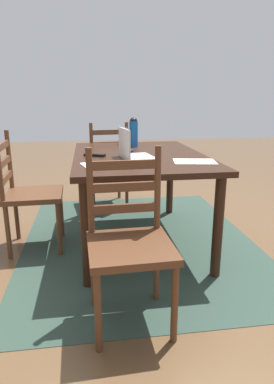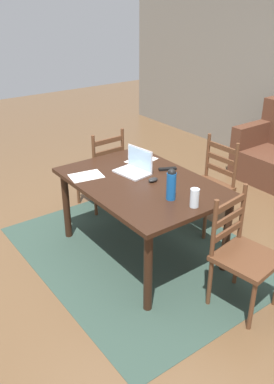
% 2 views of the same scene
% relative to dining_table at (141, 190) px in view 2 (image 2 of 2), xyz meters
% --- Properties ---
extents(ground_plane, '(14.00, 14.00, 0.00)m').
position_rel_dining_table_xyz_m(ground_plane, '(0.00, 0.00, -0.67)').
color(ground_plane, brown).
extents(area_rug, '(2.45, 1.94, 0.01)m').
position_rel_dining_table_xyz_m(area_rug, '(0.00, 0.00, -0.67)').
color(area_rug, '#2D4238').
rests_on(area_rug, ground).
extents(dining_table, '(1.50, 1.04, 0.76)m').
position_rel_dining_table_xyz_m(dining_table, '(0.00, 0.00, 0.00)').
color(dining_table, black).
rests_on(dining_table, ground).
extents(chair_far_head, '(0.45, 0.45, 0.95)m').
position_rel_dining_table_xyz_m(chair_far_head, '(-0.00, 0.89, -0.21)').
color(chair_far_head, '#56331E').
rests_on(chair_far_head, ground).
extents(chair_left_far, '(0.46, 0.46, 0.95)m').
position_rel_dining_table_xyz_m(chair_left_far, '(-1.04, 0.21, -0.21)').
color(chair_left_far, '#56331E').
rests_on(chair_left_far, ground).
extents(chair_right_far, '(0.50, 0.50, 0.95)m').
position_rel_dining_table_xyz_m(chair_right_far, '(1.04, 0.20, -0.21)').
color(chair_right_far, '#56331E').
rests_on(chair_right_far, ground).
extents(laptop, '(0.35, 0.26, 0.23)m').
position_rel_dining_table_xyz_m(laptop, '(-0.20, 0.08, 0.15)').
color(laptop, silver).
rests_on(laptop, dining_table).
extents(water_bottle, '(0.08, 0.08, 0.27)m').
position_rel_dining_table_xyz_m(water_bottle, '(0.42, -0.02, 0.23)').
color(water_bottle, '#145199').
rests_on(water_bottle, dining_table).
extents(drinking_glass, '(0.07, 0.07, 0.15)m').
position_rel_dining_table_xyz_m(drinking_glass, '(0.63, 0.05, 0.17)').
color(drinking_glass, silver).
rests_on(drinking_glass, dining_table).
extents(computer_mouse, '(0.07, 0.10, 0.03)m').
position_rel_dining_table_xyz_m(computer_mouse, '(0.07, 0.08, 0.11)').
color(computer_mouse, black).
rests_on(computer_mouse, dining_table).
extents(tv_remote, '(0.11, 0.17, 0.02)m').
position_rel_dining_table_xyz_m(tv_remote, '(-0.06, 0.36, 0.10)').
color(tv_remote, black).
rests_on(tv_remote, dining_table).
extents(paper_stack_left, '(0.26, 0.33, 0.00)m').
position_rel_dining_table_xyz_m(paper_stack_left, '(-0.39, -0.35, 0.09)').
color(paper_stack_left, white).
rests_on(paper_stack_left, dining_table).
extents(paper_stack_right, '(0.27, 0.34, 0.00)m').
position_rel_dining_table_xyz_m(paper_stack_right, '(-0.40, 0.30, 0.09)').
color(paper_stack_right, white).
rests_on(paper_stack_right, dining_table).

